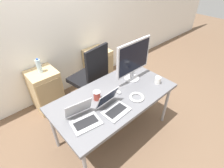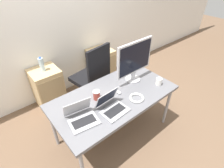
{
  "view_description": "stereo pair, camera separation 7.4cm",
  "coord_description": "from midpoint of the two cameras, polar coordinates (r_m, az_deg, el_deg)",
  "views": [
    {
      "loc": [
        -1.13,
        -1.19,
        2.12
      ],
      "look_at": [
        0.0,
        0.04,
        0.86
      ],
      "focal_mm": 28.0,
      "sensor_mm": 36.0,
      "label": 1
    },
    {
      "loc": [
        -1.07,
        -1.24,
        2.12
      ],
      "look_at": [
        0.0,
        0.04,
        0.86
      ],
      "focal_mm": 28.0,
      "sensor_mm": 36.0,
      "label": 2
    }
  ],
  "objects": [
    {
      "name": "desk",
      "position": [
        2.19,
        1.66,
        -4.65
      ],
      "size": [
        1.56,
        0.81,
        0.71
      ],
      "color": "slate",
      "rests_on": "ground_plane"
    },
    {
      "name": "cable_coil",
      "position": [
        2.13,
        9.02,
        -4.52
      ],
      "size": [
        0.18,
        0.18,
        0.03
      ],
      "color": "white",
      "rests_on": "desk"
    },
    {
      "name": "wall_back",
      "position": [
        2.96,
        -17.42,
        19.28
      ],
      "size": [
        10.0,
        0.05,
        2.6
      ],
      "color": "white",
      "rests_on": "ground_plane"
    },
    {
      "name": "coffee_cup_white",
      "position": [
        2.39,
        15.9,
        0.77
      ],
      "size": [
        0.08,
        0.08,
        0.1
      ],
      "color": "white",
      "rests_on": "desk"
    },
    {
      "name": "cabinet_right",
      "position": [
        3.44,
        -2.96,
        5.8
      ],
      "size": [
        0.42,
        0.43,
        0.69
      ],
      "color": "tan",
      "rests_on": "ground_plane"
    },
    {
      "name": "ground_plane",
      "position": [
        2.68,
        1.4,
        -15.38
      ],
      "size": [
        14.0,
        14.0,
        0.0
      ],
      "primitive_type": "plane",
      "color": "brown"
    },
    {
      "name": "water_bottle",
      "position": [
        2.8,
        -21.28,
        5.98
      ],
      "size": [
        0.07,
        0.07,
        0.23
      ],
      "color": "silver",
      "rests_on": "cabinet_left"
    },
    {
      "name": "monitor",
      "position": [
        2.28,
        8.27,
        7.6
      ],
      "size": [
        0.57,
        0.21,
        0.56
      ],
      "color": "#B7B7BC",
      "rests_on": "desk"
    },
    {
      "name": "laptop_right",
      "position": [
        1.86,
        -8.73,
        -10.57
      ],
      "size": [
        0.33,
        0.33,
        0.22
      ],
      "color": "#ADADB2",
      "rests_on": "desk"
    },
    {
      "name": "coffee_cup_brown",
      "position": [
        2.08,
        -4.05,
        -3.63
      ],
      "size": [
        0.08,
        0.08,
        0.12
      ],
      "color": "maroon",
      "rests_on": "desk"
    },
    {
      "name": "office_chair",
      "position": [
        2.89,
        -5.87,
        0.62
      ],
      "size": [
        0.56,
        0.59,
        1.1
      ],
      "color": "#232326",
      "rests_on": "ground_plane"
    },
    {
      "name": "laptop_left",
      "position": [
        1.94,
        1.11,
        -7.39
      ],
      "size": [
        0.31,
        0.3,
        0.22
      ],
      "color": "#ADADB2",
      "rests_on": "desk"
    },
    {
      "name": "cabinet_left",
      "position": [
        3.04,
        -19.42,
        -1.31
      ],
      "size": [
        0.42,
        0.43,
        0.69
      ],
      "color": "tan",
      "rests_on": "ground_plane"
    },
    {
      "name": "mouse",
      "position": [
        2.18,
        3.23,
        -2.76
      ],
      "size": [
        0.04,
        0.06,
        0.03
      ],
      "color": "silver",
      "rests_on": "desk"
    }
  ]
}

